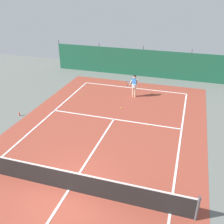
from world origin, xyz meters
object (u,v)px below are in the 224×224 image
Objects in this scene: tennis_ball_by_sideline at (149,125)px; water_bottle at (19,114)px; tennis_player at (134,85)px; tennis_net at (68,180)px; tennis_ball_near_player at (121,108)px; tennis_ball_midcourt at (82,95)px.

water_bottle is (-8.08, -1.21, 0.09)m from tennis_ball_by_sideline.
tennis_net is at bearing 107.41° from tennis_player.
water_bottle reaches higher than tennis_ball_near_player.
water_bottle is at bearing 139.26° from tennis_net.
tennis_ball_near_player is 6.61m from water_bottle.
tennis_net is 153.33× the size of tennis_ball_midcourt.
tennis_ball_near_player is 0.28× the size of water_bottle.
tennis_ball_by_sideline is at bearing 70.68° from tennis_net.
tennis_player reaches higher than tennis_ball_by_sideline.
tennis_net is 10.24m from tennis_player.
tennis_player is 4.44m from tennis_ball_by_sideline.
tennis_ball_midcourt is (-3.37, 9.32, -0.48)m from tennis_net.
tennis_ball_midcourt is at bearing 109.90° from tennis_net.
tennis_ball_near_player is at bearing 100.46° from tennis_player.
tennis_player is at bearing 114.77° from tennis_ball_by_sideline.
tennis_ball_near_player is 3.64m from tennis_ball_midcourt.
tennis_net is 153.33× the size of tennis_ball_by_sideline.
tennis_net is 8.03m from tennis_ball_near_player.
tennis_ball_near_player and tennis_ball_midcourt have the same top height.
tennis_net is 7.77m from water_bottle.
tennis_player is 8.16m from water_bottle.
tennis_net is 9.92m from tennis_ball_midcourt.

